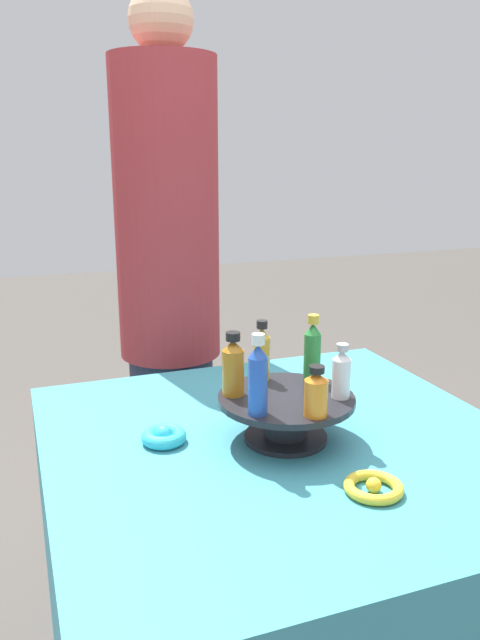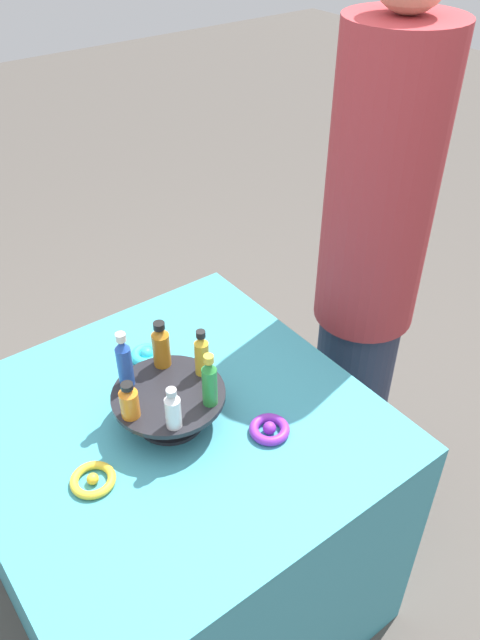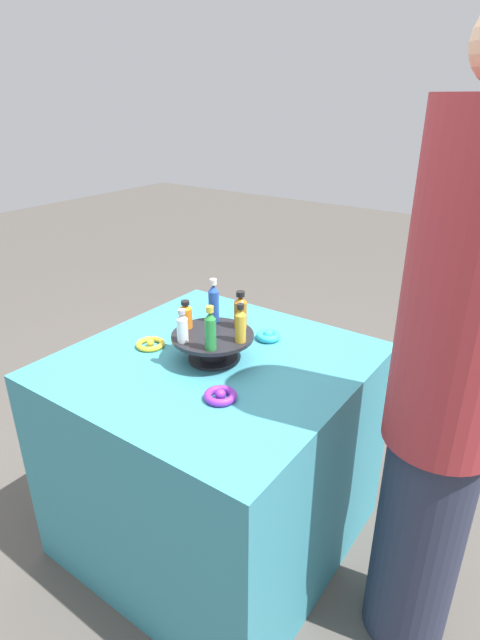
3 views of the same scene
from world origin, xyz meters
name	(u,v)px [view 2 (image 2 of 3)]	position (x,y,z in m)	size (l,w,h in m)	color
ground_plane	(187,587)	(0.00, 0.00, 0.00)	(12.00, 12.00, 0.00)	#4C4742
party_table	(180,515)	(0.00, 0.00, 0.38)	(0.91, 0.91, 0.75)	teal
display_stand	(169,403)	(0.00, 0.00, 0.81)	(0.26, 0.26, 0.09)	black
bottle_green	(210,382)	(-0.06, 0.08, 0.91)	(0.03, 0.03, 0.14)	#288438
bottle_gold	(202,354)	(-0.10, -0.01, 0.90)	(0.03, 0.03, 0.12)	gold
bottle_amber	(161,346)	(-0.04, -0.09, 0.90)	(0.04, 0.04, 0.12)	#AD6B19
bottle_blue	(124,362)	(0.06, -0.08, 0.91)	(0.04, 0.04, 0.15)	#234CAD
bottle_orange	(129,401)	(0.10, 0.01, 0.88)	(0.04, 0.04, 0.09)	orange
bottle_clear	(173,409)	(0.04, 0.09, 0.89)	(0.04, 0.04, 0.11)	silver
ribbon_bow_purple	(269,429)	(-0.16, 0.17, 0.76)	(0.09, 0.09, 0.03)	purple
ribbon_bow_teal	(147,355)	(-0.07, -0.23, 0.77)	(0.09, 0.09, 0.04)	#2DB7CC
ribbon_bow_gold	(93,480)	(0.23, 0.05, 0.76)	(0.10, 0.10, 0.03)	gold
person_figure	(368,272)	(-0.71, -0.05, 0.87)	(0.29, 0.29, 1.71)	#282D42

